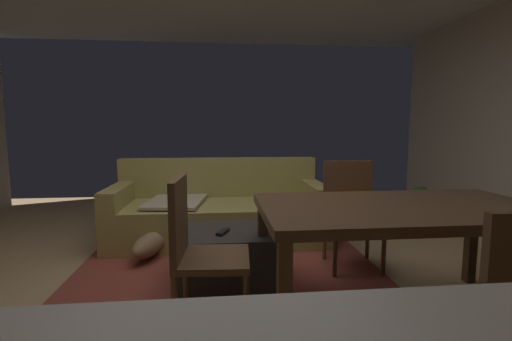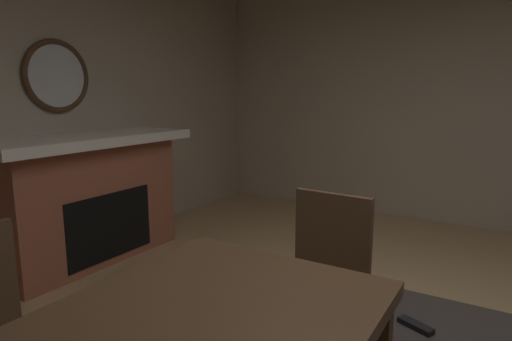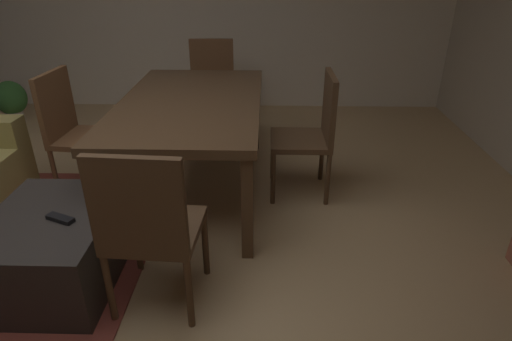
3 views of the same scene
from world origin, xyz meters
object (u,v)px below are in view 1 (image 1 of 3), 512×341
at_px(ottoman_coffee_table, 229,257).
at_px(dining_chair_south, 512,305).
at_px(dining_table, 401,216).
at_px(small_dog, 152,242).
at_px(potted_plant, 420,202).
at_px(tv_remote, 223,232).
at_px(dining_chair_north, 350,207).
at_px(couch, 219,212).
at_px(dining_chair_west, 197,244).

distance_m(ottoman_coffee_table, dining_chair_south, 1.88).
xyz_separation_m(dining_table, small_dog, (-1.78, 1.23, -0.50)).
bearing_deg(dining_table, potted_plant, 56.96).
distance_m(dining_chair_south, small_dog, 2.80).
height_order(tv_remote, potted_plant, potted_plant).
bearing_deg(dining_chair_south, dining_table, 89.98).
distance_m(ottoman_coffee_table, small_dog, 0.94).
relative_size(ottoman_coffee_table, dining_table, 0.46).
relative_size(ottoman_coffee_table, potted_plant, 1.75).
bearing_deg(dining_chair_north, dining_chair_south, -90.24).
xyz_separation_m(couch, dining_chair_south, (1.15, -2.71, 0.22)).
bearing_deg(ottoman_coffee_table, dining_chair_west, -108.91).
height_order(dining_table, potted_plant, dining_table).
bearing_deg(ottoman_coffee_table, dining_chair_south, -54.44).
xyz_separation_m(ottoman_coffee_table, potted_plant, (2.53, 1.62, 0.05)).
distance_m(tv_remote, dining_table, 1.26).
bearing_deg(ottoman_coffee_table, tv_remote, -117.14).
bearing_deg(tv_remote, potted_plant, 56.64).
bearing_deg(potted_plant, dining_chair_north, -137.30).
bearing_deg(dining_chair_south, dining_chair_north, 89.76).
xyz_separation_m(dining_chair_south, small_dog, (-1.78, 2.13, -0.36)).
distance_m(tv_remote, dining_chair_south, 1.81).
distance_m(dining_table, small_dog, 2.22).
distance_m(couch, dining_chair_north, 1.49).
relative_size(dining_chair_south, potted_plant, 1.97).
bearing_deg(tv_remote, couch, 114.28).
relative_size(tv_remote, dining_chair_north, 0.17).
relative_size(dining_chair_west, dining_chair_south, 1.00).
distance_m(dining_table, potted_plant, 2.69).
distance_m(ottoman_coffee_table, potted_plant, 3.00).
xyz_separation_m(ottoman_coffee_table, tv_remote, (-0.05, -0.09, 0.23)).
xyz_separation_m(couch, potted_plant, (2.60, 0.42, -0.04)).
xyz_separation_m(tv_remote, potted_plant, (2.57, 1.71, -0.18)).
height_order(ottoman_coffee_table, dining_table, dining_table).
height_order(ottoman_coffee_table, small_dog, ottoman_coffee_table).
relative_size(couch, tv_remote, 14.26).
bearing_deg(dining_chair_west, tv_remote, 72.64).
bearing_deg(potted_plant, dining_chair_south, -114.88).
distance_m(tv_remote, dining_chair_north, 1.20).
relative_size(dining_table, dining_chair_south, 1.92).
bearing_deg(small_dog, dining_chair_north, -10.51).
height_order(couch, dining_chair_west, dining_chair_west).
distance_m(dining_chair_north, potted_plant, 1.98).
bearing_deg(dining_chair_south, small_dog, 129.93).
bearing_deg(dining_chair_north, tv_remote, -161.53).
bearing_deg(dining_chair_west, ottoman_coffee_table, 71.09).
bearing_deg(tv_remote, dining_chair_north, 41.52).
height_order(dining_chair_north, small_dog, dining_chair_north).
bearing_deg(potted_plant, tv_remote, -146.42).
height_order(dining_table, dining_chair_south, dining_chair_south).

